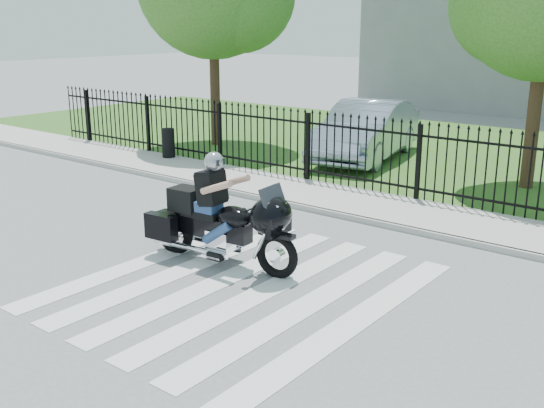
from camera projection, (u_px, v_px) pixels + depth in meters
The scene contains 9 objects.
ground at pixel (242, 286), 9.84m from camera, with size 120.00×120.00×0.00m, color slate.
crosswalk at pixel (242, 286), 9.84m from camera, with size 5.00×5.50×0.01m, color silver, non-canonical shape.
sidewalk at pixel (395, 211), 13.60m from camera, with size 40.00×2.00×0.12m, color #ADAAA3.
curb at pixel (372, 222), 12.85m from camera, with size 40.00×0.12×0.12m, color #ADAAA3.
grass_strip at pixel (506, 160), 18.90m from camera, with size 40.00×12.00×0.02m, color #2E5F20.
iron_fence at pixel (418, 164), 14.13m from camera, with size 26.00×0.04×1.80m.
motorcycle_rider at pixel (218, 218), 10.61m from camera, with size 2.95×1.06×1.95m.
parked_car at pixel (366, 130), 18.77m from camera, with size 1.81×5.20×1.71m, color #9BAAC3.
litter_bin at pixel (168, 143), 18.64m from camera, with size 0.38×0.38×0.85m, color black.
Camera 1 is at (6.01, -6.87, 3.92)m, focal length 42.00 mm.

